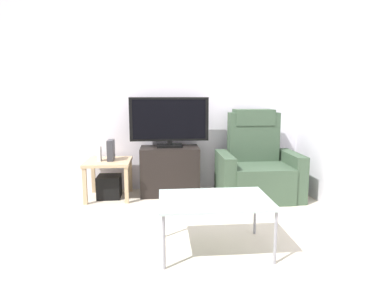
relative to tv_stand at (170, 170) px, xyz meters
The scene contains 12 objects.
ground_plane 0.91m from the tv_stand, 95.93° to the right, with size 6.40×6.40×0.00m, color beige.
wall_back 1.04m from the tv_stand, 107.89° to the left, with size 6.40×0.06×2.60m, color silver.
wall_side 2.22m from the tv_stand, 25.51° to the right, with size 0.06×4.48×2.60m, color silver.
tv_stand is the anchor object (origin of this frame).
television 0.64m from the tv_stand, 90.00° to the left, with size 0.99×0.20×0.63m.
recliner_armchair 1.10m from the tv_stand, 10.07° to the right, with size 0.98×0.78×1.08m.
side_table 0.76m from the tv_stand, behind, with size 0.54×0.54×0.47m.
subwoofer_box 0.78m from the tv_stand, behind, with size 0.28×0.28×0.28m, color black.
book_upright 0.90m from the tv_stand, behind, with size 0.04×0.10×0.18m, color white.
game_console 0.78m from the tv_stand, behind, with size 0.07×0.20×0.25m, color #333338.
coffee_table 1.60m from the tv_stand, 78.19° to the right, with size 0.90×0.60×0.44m.
cell_phone 1.64m from the tv_stand, 74.48° to the right, with size 0.07×0.15×0.01m, color #B7B7BC.
Camera 1 is at (-0.00, -3.20, 1.28)m, focal length 30.33 mm.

